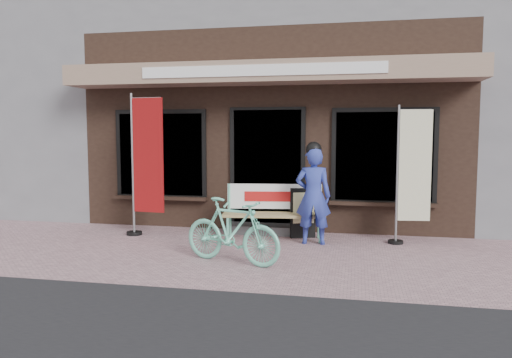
% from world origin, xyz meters
% --- Properties ---
extents(ground, '(70.00, 70.00, 0.00)m').
position_xyz_m(ground, '(0.00, 0.00, 0.00)').
color(ground, '#AC838A').
rests_on(ground, ground).
extents(storefront, '(7.00, 6.77, 6.00)m').
position_xyz_m(storefront, '(0.00, 4.96, 2.99)').
color(storefront, black).
rests_on(storefront, ground).
extents(bench, '(1.71, 0.64, 0.90)m').
position_xyz_m(bench, '(0.23, 1.33, 0.53)').
color(bench, '#6BD1B0').
rests_on(bench, ground).
extents(person, '(0.58, 0.40, 1.61)m').
position_xyz_m(person, '(0.90, 1.09, 0.79)').
color(person, '#2C3A98').
rests_on(person, ground).
extents(bicycle, '(1.52, 0.87, 0.88)m').
position_xyz_m(bicycle, '(-0.07, -0.31, 0.44)').
color(bicycle, '#6BD1B0').
rests_on(bicycle, ground).
extents(nobori_red, '(0.71, 0.29, 2.41)m').
position_xyz_m(nobori_red, '(-1.94, 1.14, 1.25)').
color(nobori_red, gray).
rests_on(nobori_red, ground).
extents(nobori_cream, '(0.65, 0.26, 2.18)m').
position_xyz_m(nobori_cream, '(2.40, 1.39, 1.13)').
color(nobori_cream, gray).
rests_on(nobori_cream, ground).
extents(menu_stand, '(0.42, 0.22, 0.84)m').
position_xyz_m(menu_stand, '(0.69, 1.50, 0.43)').
color(menu_stand, black).
rests_on(menu_stand, ground).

